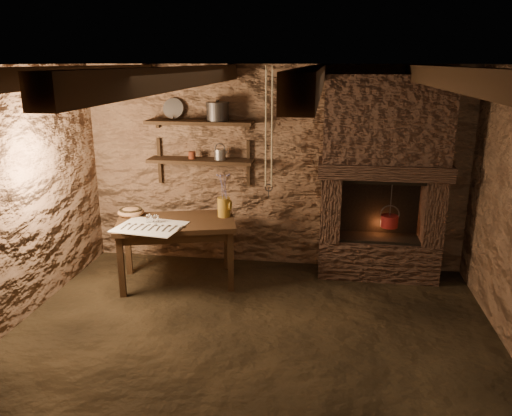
# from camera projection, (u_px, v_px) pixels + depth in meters

# --- Properties ---
(floor) EXTENTS (4.50, 4.50, 0.00)m
(floor) POSITION_uv_depth(u_px,v_px,m) (248.00, 348.00, 4.39)
(floor) COLOR black
(floor) RESTS_ON ground
(back_wall) EXTENTS (4.50, 0.04, 2.40)m
(back_wall) POSITION_uv_depth(u_px,v_px,m) (274.00, 168.00, 5.95)
(back_wall) COLOR brown
(back_wall) RESTS_ON floor
(front_wall) EXTENTS (4.50, 0.04, 2.40)m
(front_wall) POSITION_uv_depth(u_px,v_px,m) (174.00, 358.00, 2.15)
(front_wall) COLOR brown
(front_wall) RESTS_ON floor
(ceiling) EXTENTS (4.50, 4.00, 0.04)m
(ceiling) POSITION_uv_depth(u_px,v_px,m) (246.00, 65.00, 3.71)
(ceiling) COLOR black
(ceiling) RESTS_ON back_wall
(beam_far_left) EXTENTS (0.14, 3.95, 0.16)m
(beam_far_left) POSITION_uv_depth(u_px,v_px,m) (59.00, 77.00, 3.94)
(beam_far_left) COLOR black
(beam_far_left) RESTS_ON ceiling
(beam_mid_left) EXTENTS (0.14, 3.95, 0.16)m
(beam_mid_left) POSITION_uv_depth(u_px,v_px,m) (182.00, 77.00, 3.80)
(beam_mid_left) COLOR black
(beam_mid_left) RESTS_ON ceiling
(beam_mid_right) EXTENTS (0.14, 3.95, 0.16)m
(beam_mid_right) POSITION_uv_depth(u_px,v_px,m) (313.00, 78.00, 3.66)
(beam_mid_right) COLOR black
(beam_mid_right) RESTS_ON ceiling
(beam_far_right) EXTENTS (0.14, 3.95, 0.16)m
(beam_far_right) POSITION_uv_depth(u_px,v_px,m) (455.00, 78.00, 3.53)
(beam_far_right) COLOR black
(beam_far_right) RESTS_ON ceiling
(shelf_lower) EXTENTS (1.25, 0.30, 0.04)m
(shelf_lower) POSITION_uv_depth(u_px,v_px,m) (201.00, 161.00, 5.88)
(shelf_lower) COLOR black
(shelf_lower) RESTS_ON back_wall
(shelf_upper) EXTENTS (1.25, 0.30, 0.04)m
(shelf_upper) POSITION_uv_depth(u_px,v_px,m) (200.00, 122.00, 5.75)
(shelf_upper) COLOR black
(shelf_upper) RESTS_ON back_wall
(hearth) EXTENTS (1.43, 0.51, 2.30)m
(hearth) POSITION_uv_depth(u_px,v_px,m) (383.00, 173.00, 5.55)
(hearth) COLOR #3B271D
(hearth) RESTS_ON floor
(work_table) EXTENTS (1.44, 1.05, 0.74)m
(work_table) POSITION_uv_depth(u_px,v_px,m) (177.00, 249.00, 5.61)
(work_table) COLOR black
(work_table) RESTS_ON floor
(linen_cloth) EXTENTS (0.75, 0.64, 0.01)m
(linen_cloth) POSITION_uv_depth(u_px,v_px,m) (150.00, 227.00, 5.29)
(linen_cloth) COLOR white
(linen_cloth) RESTS_ON work_table
(pewter_cutlery_row) EXTENTS (0.60, 0.30, 0.01)m
(pewter_cutlery_row) POSITION_uv_depth(u_px,v_px,m) (149.00, 227.00, 5.27)
(pewter_cutlery_row) COLOR #9D9A8E
(pewter_cutlery_row) RESTS_ON linen_cloth
(drinking_glasses) EXTENTS (0.22, 0.07, 0.09)m
(drinking_glasses) POSITION_uv_depth(u_px,v_px,m) (156.00, 219.00, 5.40)
(drinking_glasses) COLOR white
(drinking_glasses) RESTS_ON linen_cloth
(stoneware_jug) EXTENTS (0.18, 0.18, 0.51)m
(stoneware_jug) POSITION_uv_depth(u_px,v_px,m) (224.00, 198.00, 5.60)
(stoneware_jug) COLOR #AB7B21
(stoneware_jug) RESTS_ON work_table
(wooden_bowl) EXTENTS (0.31, 0.31, 0.10)m
(wooden_bowl) POSITION_uv_depth(u_px,v_px,m) (131.00, 212.00, 5.69)
(wooden_bowl) COLOR #9E6C44
(wooden_bowl) RESTS_ON work_table
(iron_stockpot) EXTENTS (0.30, 0.30, 0.19)m
(iron_stockpot) POSITION_uv_depth(u_px,v_px,m) (218.00, 112.00, 5.69)
(iron_stockpot) COLOR #302D2B
(iron_stockpot) RESTS_ON shelf_upper
(tin_pan) EXTENTS (0.25, 0.11, 0.24)m
(tin_pan) POSITION_uv_depth(u_px,v_px,m) (173.00, 109.00, 5.85)
(tin_pan) COLOR #9B9B96
(tin_pan) RESTS_ON shelf_upper
(small_kettle) EXTENTS (0.19, 0.14, 0.19)m
(small_kettle) POSITION_uv_depth(u_px,v_px,m) (220.00, 154.00, 5.83)
(small_kettle) COLOR #9B9B96
(small_kettle) RESTS_ON shelf_lower
(rusty_tin) EXTENTS (0.11, 0.11, 0.08)m
(rusty_tin) POSITION_uv_depth(u_px,v_px,m) (192.00, 155.00, 5.88)
(rusty_tin) COLOR #592111
(rusty_tin) RESTS_ON shelf_lower
(red_pot) EXTENTS (0.25, 0.25, 0.54)m
(red_pot) POSITION_uv_depth(u_px,v_px,m) (389.00, 220.00, 5.64)
(red_pot) COLOR maroon
(red_pot) RESTS_ON hearth
(hanging_ropes) EXTENTS (0.08, 0.08, 1.20)m
(hanging_ropes) POSITION_uv_depth(u_px,v_px,m) (269.00, 128.00, 4.87)
(hanging_ropes) COLOR beige
(hanging_ropes) RESTS_ON ceiling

